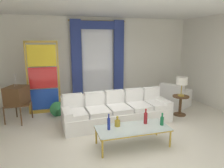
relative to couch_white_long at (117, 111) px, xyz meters
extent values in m
plane|color=silver|center=(-0.13, -0.77, -0.31)|extent=(16.00, 16.00, 0.00)
cube|color=white|center=(-0.13, 2.29, 1.19)|extent=(8.00, 0.12, 3.00)
cube|color=white|center=(-0.13, 0.03, 2.71)|extent=(8.00, 7.60, 0.04)
cube|color=white|center=(-0.03, 2.21, 1.24)|extent=(1.10, 0.02, 2.50)
cylinder|color=gold|center=(-0.03, 2.13, 2.55)|extent=(2.00, 0.04, 0.04)
cube|color=navy|center=(-0.80, 2.11, 1.24)|extent=(0.36, 0.12, 2.70)
cube|color=navy|center=(0.74, 2.11, 1.24)|extent=(0.36, 0.12, 2.70)
cube|color=navy|center=(-0.03, 2.11, 2.41)|extent=(1.80, 0.10, 0.28)
cube|color=white|center=(0.01, -0.10, -0.12)|extent=(2.95, 1.06, 0.38)
cube|color=white|center=(-0.02, 0.27, 0.08)|extent=(2.91, 0.36, 0.78)
cube|color=white|center=(1.36, -0.02, -0.03)|extent=(0.25, 0.86, 0.56)
cube|color=white|center=(-1.35, -0.17, -0.03)|extent=(0.25, 0.86, 0.56)
cube|color=white|center=(1.17, -0.08, 0.13)|extent=(0.57, 0.77, 0.12)
cube|color=white|center=(1.15, 0.24, 0.35)|extent=(0.52, 0.17, 0.40)
cube|color=white|center=(0.59, -0.11, 0.13)|extent=(0.57, 0.77, 0.12)
cube|color=white|center=(0.57, 0.21, 0.35)|extent=(0.52, 0.17, 0.40)
cube|color=white|center=(0.01, -0.15, 0.13)|extent=(0.57, 0.77, 0.12)
cube|color=white|center=(-0.01, 0.17, 0.35)|extent=(0.52, 0.17, 0.40)
cube|color=white|center=(-0.57, -0.18, 0.13)|extent=(0.57, 0.77, 0.12)
cube|color=white|center=(-0.59, 0.14, 0.35)|extent=(0.52, 0.17, 0.40)
cube|color=white|center=(-1.15, -0.21, 0.13)|extent=(0.57, 0.77, 0.12)
cube|color=white|center=(-1.17, 0.11, 0.35)|extent=(0.52, 0.17, 0.40)
cube|color=silver|center=(-0.06, -1.33, 0.09)|extent=(1.55, 0.66, 0.02)
cube|color=gold|center=(-0.06, -1.01, 0.07)|extent=(1.55, 0.04, 0.03)
cube|color=gold|center=(-0.06, -1.64, 0.07)|extent=(1.55, 0.04, 0.03)
cube|color=gold|center=(-0.81, -1.33, 0.07)|extent=(0.04, 0.66, 0.03)
cube|color=gold|center=(0.70, -1.33, 0.07)|extent=(0.04, 0.66, 0.03)
cylinder|color=gold|center=(-0.79, -1.03, -0.12)|extent=(0.04, 0.04, 0.38)
cylinder|color=gold|center=(0.68, -1.03, -0.12)|extent=(0.04, 0.04, 0.38)
cylinder|color=gold|center=(-0.79, -1.62, -0.12)|extent=(0.04, 0.04, 0.38)
cylinder|color=gold|center=(0.68, -1.62, -0.12)|extent=(0.04, 0.04, 0.38)
cylinder|color=maroon|center=(0.29, -1.20, 0.23)|extent=(0.08, 0.08, 0.24)
cylinder|color=maroon|center=(0.29, -1.20, 0.38)|extent=(0.04, 0.04, 0.06)
sphere|color=maroon|center=(0.29, -1.20, 0.43)|extent=(0.05, 0.05, 0.05)
cylinder|color=gold|center=(-0.35, -1.16, 0.17)|extent=(0.12, 0.12, 0.13)
cylinder|color=gold|center=(-0.35, -1.16, 0.26)|extent=(0.04, 0.04, 0.05)
sphere|color=gold|center=(-0.35, -1.16, 0.31)|extent=(0.05, 0.05, 0.05)
cylinder|color=#196B3D|center=(0.60, -1.38, 0.19)|extent=(0.08, 0.08, 0.18)
cylinder|color=#196B3D|center=(0.60, -1.38, 0.31)|extent=(0.03, 0.03, 0.06)
sphere|color=#196B3D|center=(0.60, -1.38, 0.36)|extent=(0.04, 0.04, 0.04)
cylinder|color=navy|center=(-0.57, -1.28, 0.23)|extent=(0.06, 0.06, 0.25)
cylinder|color=navy|center=(-0.57, -1.28, 0.38)|extent=(0.03, 0.03, 0.06)
sphere|color=navy|center=(-0.57, -1.28, 0.43)|extent=(0.04, 0.04, 0.04)
cube|color=brown|center=(-2.59, 0.80, 0.19)|extent=(0.62, 0.54, 0.03)
cylinder|color=brown|center=(-2.93, 0.63, -0.06)|extent=(0.04, 0.04, 0.50)
cylinder|color=brown|center=(-2.70, 1.15, -0.06)|extent=(0.04, 0.04, 0.50)
cylinder|color=brown|center=(-2.49, 0.44, -0.06)|extent=(0.04, 0.04, 0.50)
cylinder|color=brown|center=(-2.26, 0.96, -0.06)|extent=(0.04, 0.04, 0.50)
cube|color=brown|center=(-2.59, 0.80, 0.45)|extent=(0.66, 0.70, 0.48)
cube|color=black|center=(-2.81, 0.89, 0.47)|extent=(0.17, 0.36, 0.30)
cylinder|color=gold|center=(-2.84, 0.82, 0.28)|extent=(0.03, 0.04, 0.04)
cylinder|color=gold|center=(-2.78, 0.96, 0.28)|extent=(0.03, 0.04, 0.04)
cylinder|color=silver|center=(-2.59, 0.80, 0.87)|extent=(0.06, 0.12, 0.34)
cylinder|color=silver|center=(-2.59, 0.80, 0.87)|extent=(0.06, 0.12, 0.34)
cube|color=white|center=(2.37, 0.79, -0.11)|extent=(1.09, 1.09, 0.40)
cube|color=white|center=(2.37, 0.79, 0.14)|extent=(0.94, 0.94, 0.10)
cube|color=white|center=(2.09, 0.63, 0.09)|extent=(0.57, 0.80, 0.80)
cube|color=white|center=(2.22, 1.07, -0.02)|extent=(0.73, 0.52, 0.58)
cube|color=white|center=(2.53, 0.51, -0.02)|extent=(0.73, 0.52, 0.58)
cube|color=gold|center=(-2.35, 1.32, 0.79)|extent=(0.05, 0.05, 2.20)
cube|color=gold|center=(-1.45, 1.32, 0.79)|extent=(0.05, 0.05, 2.20)
cube|color=gold|center=(-1.90, 1.32, 1.86)|extent=(0.90, 0.05, 0.06)
cube|color=gold|center=(-1.90, 1.32, -0.26)|extent=(0.90, 0.05, 0.10)
cube|color=#1E47B7|center=(-1.90, 1.32, 0.13)|extent=(0.82, 0.02, 0.64)
cube|color=red|center=(-1.90, 1.32, 0.79)|extent=(0.82, 0.02, 0.64)
cube|color=yellow|center=(-1.90, 1.32, 1.46)|extent=(0.82, 0.02, 0.64)
cylinder|color=beige|center=(-1.55, 0.98, -0.28)|extent=(0.16, 0.16, 0.06)
ellipsoid|color=#1F508F|center=(-1.55, 0.98, -0.17)|extent=(0.18, 0.32, 0.20)
sphere|color=#1F508F|center=(-1.55, 1.12, -0.06)|extent=(0.09, 0.09, 0.09)
cone|color=gold|center=(-1.55, 1.18, -0.06)|extent=(0.02, 0.04, 0.02)
cone|color=#2E8248|center=(-1.55, 0.80, -0.07)|extent=(0.44, 0.40, 0.50)
cylinder|color=brown|center=(1.99, -0.03, 0.27)|extent=(0.48, 0.48, 0.03)
cylinder|color=brown|center=(1.99, -0.03, -0.02)|extent=(0.08, 0.08, 0.55)
cylinder|color=brown|center=(1.99, -0.03, -0.29)|extent=(0.36, 0.36, 0.03)
cylinder|color=#B29338|center=(1.99, -0.03, 0.31)|extent=(0.18, 0.18, 0.04)
cylinder|color=#B29338|center=(1.99, -0.03, 0.51)|extent=(0.03, 0.03, 0.36)
cylinder|color=white|center=(1.99, -0.03, 0.75)|extent=(0.32, 0.32, 0.22)
camera|label=1|loc=(-1.61, -5.08, 1.93)|focal=32.85mm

